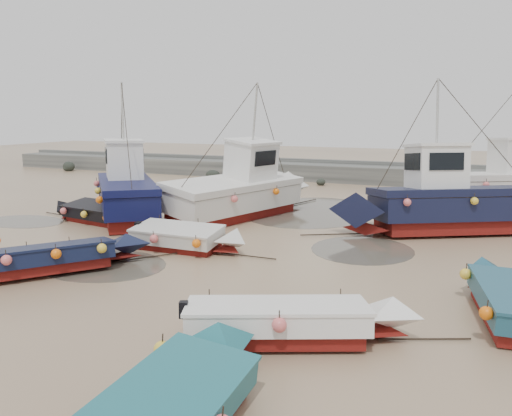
% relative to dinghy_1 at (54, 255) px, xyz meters
% --- Properties ---
extents(ground, '(120.00, 120.00, 0.00)m').
position_rel_dinghy_1_xyz_m(ground, '(3.35, 2.25, -0.54)').
color(ground, tan).
rests_on(ground, ground).
extents(seawall, '(60.00, 4.92, 1.50)m').
position_rel_dinghy_1_xyz_m(seawall, '(3.40, 24.24, 0.09)').
color(seawall, slate).
rests_on(seawall, ground).
extents(puddle_a, '(4.23, 4.23, 0.01)m').
position_rel_dinghy_1_xyz_m(puddle_a, '(0.92, 1.12, -0.53)').
color(puddle_a, '#514C40').
rests_on(puddle_a, ground).
extents(puddle_b, '(3.65, 3.65, 0.01)m').
position_rel_dinghy_1_xyz_m(puddle_b, '(8.30, 6.24, -0.53)').
color(puddle_b, '#514C40').
rests_on(puddle_b, ground).
extents(puddle_c, '(3.94, 3.94, 0.01)m').
position_rel_dinghy_1_xyz_m(puddle_c, '(-6.86, 5.10, -0.53)').
color(puddle_c, '#514C40').
rests_on(puddle_c, ground).
extents(puddle_d, '(6.54, 6.54, 0.01)m').
position_rel_dinghy_1_xyz_m(puddle_d, '(4.50, 12.60, -0.53)').
color(puddle_d, '#514C40').
rests_on(puddle_d, ground).
extents(dinghy_1, '(4.78, 5.64, 1.43)m').
position_rel_dinghy_1_xyz_m(dinghy_1, '(0.00, 0.00, 0.00)').
color(dinghy_1, maroon).
rests_on(dinghy_1, ground).
extents(dinghy_2, '(2.14, 5.83, 1.43)m').
position_rel_dinghy_1_xyz_m(dinghy_2, '(7.68, -5.38, 0.01)').
color(dinghy_2, maroon).
rests_on(dinghy_2, ground).
extents(dinghy_3, '(5.93, 3.20, 1.43)m').
position_rel_dinghy_1_xyz_m(dinghy_3, '(8.40, -1.77, 0.00)').
color(dinghy_3, maroon).
rests_on(dinghy_3, ground).
extents(dinghy_4, '(5.90, 2.34, 1.43)m').
position_rel_dinghy_1_xyz_m(dinghy_4, '(-3.80, 6.31, 0.01)').
color(dinghy_4, maroon).
rests_on(dinghy_4, ground).
extents(dinghy_5, '(5.51, 2.00, 1.43)m').
position_rel_dinghy_1_xyz_m(dinghy_5, '(2.51, 3.72, 0.02)').
color(dinghy_5, maroon).
rests_on(dinghy_5, ground).
extents(dinghy_6, '(2.25, 5.73, 1.43)m').
position_rel_dinghy_1_xyz_m(dinghy_6, '(12.70, 1.54, 0.01)').
color(dinghy_6, maroon).
rests_on(dinghy_6, ground).
extents(cabin_boat_0, '(7.23, 7.96, 6.22)m').
position_rel_dinghy_1_xyz_m(cabin_boat_0, '(-3.10, 7.63, 0.82)').
color(cabin_boat_0, maroon).
rests_on(cabin_boat_0, ground).
extents(cabin_boat_1, '(5.02, 10.12, 6.22)m').
position_rel_dinghy_1_xyz_m(cabin_boat_1, '(1.84, 10.01, 0.79)').
color(cabin_boat_1, maroon).
rests_on(cabin_boat_1, ground).
extents(cabin_boat_2, '(9.35, 6.08, 6.22)m').
position_rel_dinghy_1_xyz_m(cabin_boat_2, '(10.81, 10.11, 0.80)').
color(cabin_boat_2, maroon).
rests_on(cabin_boat_2, ground).
extents(cabin_boat_3, '(8.84, 5.87, 6.22)m').
position_rel_dinghy_1_xyz_m(cabin_boat_3, '(13.69, 17.01, 0.83)').
color(cabin_boat_3, maroon).
rests_on(cabin_boat_3, ground).
extents(person, '(0.74, 0.71, 1.70)m').
position_rel_dinghy_1_xyz_m(person, '(-1.83, 7.17, -0.54)').
color(person, '#171C33').
rests_on(person, ground).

